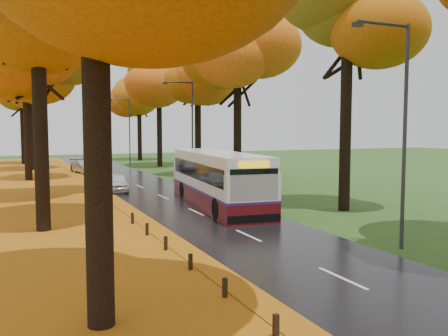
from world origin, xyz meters
TOP-DOWN VIEW (x-y plane):
  - road at (0.00, 25.00)m, footprint 6.50×90.00m
  - centre_line at (0.00, 25.00)m, footprint 0.12×90.00m
  - leaf_verge at (-9.00, 25.00)m, footprint 12.00×90.00m
  - leaf_drift at (-3.05, 25.00)m, footprint 0.90×90.00m
  - trees_left at (-7.18, 27.06)m, footprint 9.20×74.00m
  - trees_right at (7.19, 26.91)m, footprint 9.30×74.20m
  - bollard_row at (-3.70, 4.70)m, footprint 0.11×23.51m
  - streetlamp_near at (3.95, 8.00)m, footprint 2.45×0.18m
  - streetlamp_mid at (3.95, 30.00)m, footprint 2.45×0.18m
  - streetlamp_far at (3.95, 52.00)m, footprint 2.45×0.18m
  - bus at (1.79, 19.36)m, footprint 3.84×11.63m
  - car_white at (-2.11, 27.86)m, footprint 2.03×3.85m
  - car_silver at (-2.35, 42.93)m, footprint 2.02×3.97m
  - car_dark at (-2.20, 43.71)m, footprint 2.74×4.71m

SIDE VIEW (x-z plane):
  - leaf_verge at x=-9.00m, z-range 0.00..0.02m
  - road at x=0.00m, z-range 0.00..0.04m
  - leaf_drift at x=-3.05m, z-range 0.04..0.05m
  - centre_line at x=0.00m, z-range 0.04..0.05m
  - bollard_row at x=-3.70m, z-range 0.00..0.52m
  - car_white at x=-2.11m, z-range 0.04..1.29m
  - car_silver at x=-2.35m, z-range 0.04..1.29m
  - car_dark at x=-2.20m, z-range 0.04..1.32m
  - bus at x=1.79m, z-range 0.11..3.12m
  - streetlamp_near at x=3.95m, z-range 0.71..8.71m
  - streetlamp_mid at x=3.95m, z-range 0.71..8.71m
  - streetlamp_far at x=3.95m, z-range 0.71..8.71m
  - trees_left at x=-7.18m, z-range 2.59..16.48m
  - trees_right at x=7.19m, z-range 2.71..16.67m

